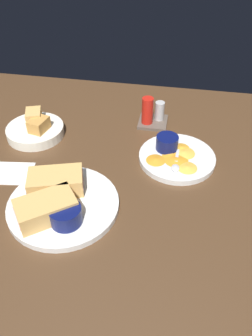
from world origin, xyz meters
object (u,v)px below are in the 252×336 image
Objects in this scene: plate_sandwich_main at (64,205)px; plate_chips_companion at (177,158)px; condiment_caddy at (152,114)px; ramekin_dark_sauce at (66,214)px; ramekin_light_gravy at (167,142)px; bread_basket_rear at (36,129)px; sandwich_half_near at (56,182)px; sandwich_half_far at (46,208)px; spoon_by_dark_ramekin at (68,202)px; spoon_by_gravy_ramekin at (176,165)px.

plate_sandwich_main is 34.14cm from plate_chips_companion.
ramekin_dark_sauce is at bearing -106.79° from condiment_caddy.
ramekin_light_gravy is (22.29, 25.39, 2.99)cm from plate_sandwich_main.
bread_basket_rear reaches higher than ramekin_light_gravy.
plate_sandwich_main is 5.97cm from sandwich_half_near.
condiment_caddy is (13.67, 45.32, -0.42)cm from ramekin_dark_sauce.
ramekin_dark_sauce is 0.34× the size of plate_chips_companion.
ramekin_light_gravy reaches higher than plate_sandwich_main.
ramekin_dark_sauce is 38.57cm from bread_basket_rear.
bread_basket_rear is (-39.98, 1.99, -1.62)cm from ramekin_light_gravy.
sandwich_half_near is 8.73cm from sandwich_half_far.
condiment_caddy is (15.19, 39.86, 1.44)cm from spoon_by_dark_ramekin.
sandwich_half_near is 6.03cm from spoon_by_dark_ramekin.
plate_chips_companion is (25.47, 22.74, 0.00)cm from plate_sandwich_main.
sandwich_half_near is at bearing -139.81° from ramekin_light_gravy.
sandwich_half_far is 2.07× the size of ramekin_dark_sauce.
sandwich_half_near is 2.36× the size of ramekin_light_gravy.
plate_sandwich_main and plate_chips_companion have the same top height.
ramekin_dark_sauce is (4.75, -0.79, -0.18)cm from sandwich_half_far.
spoon_by_dark_ramekin is at bearing 55.29° from sandwich_half_far.
sandwich_half_far is 38.65cm from ramekin_light_gravy.
ramekin_dark_sauce is at bearing -134.05° from spoon_by_gravy_ramekin.
ramekin_dark_sauce is 36.34cm from plate_chips_companion.
condiment_caddy is at bearing 73.21° from ramekin_dark_sauce.
sandwich_half_far is 35.69cm from spoon_by_gravy_ramekin.
spoon_by_dark_ramekin is 42.68cm from condiment_caddy.
bread_basket_rear is (-17.70, 27.38, 1.37)cm from plate_sandwich_main.
spoon_by_dark_ramekin is at bearing 105.46° from ramekin_dark_sauce.
sandwich_half_far is (0.77, -8.69, 0.00)cm from sandwich_half_near.
plate_chips_companion is (28.36, 18.62, -3.20)cm from sandwich_half_near.
sandwich_half_far is 1.51× the size of spoon_by_dark_ramekin.
bread_basket_rear is 1.81× the size of condiment_caddy.
spoon_by_gravy_ramekin is at bearing 26.37° from sandwich_half_near.
ramekin_light_gravy is (19.66, 30.75, -0.04)cm from ramekin_dark_sauce.
spoon_by_dark_ramekin is (4.01, -4.02, -2.04)cm from sandwich_half_near.
spoon_by_gravy_ramekin is at bearing -12.14° from bread_basket_rear.
plate_sandwich_main is 32.63cm from bread_basket_rear.
spoon_by_gravy_ramekin reaches higher than plate_chips_companion.
sandwich_half_near is 27.63cm from bread_basket_rear.
plate_chips_companion is at bearing 41.77° from plate_sandwich_main.
condiment_caddy is at bearing 67.82° from plate_sandwich_main.
spoon_by_dark_ramekin is 33.27cm from plate_chips_companion.
plate_sandwich_main is 2.79× the size of condiment_caddy.
sandwich_half_far reaches higher than plate_chips_companion.
sandwich_half_far is at bearing -114.92° from plate_sandwich_main.
ramekin_dark_sauce is 47.34cm from condiment_caddy.
ramekin_light_gravy is at bearing 50.83° from sandwich_half_far.
plate_chips_companion is 2.14× the size of spoon_by_gravy_ramekin.
spoon_by_dark_ramekin is at bearing -55.41° from bread_basket_rear.
ramekin_dark_sauce is at bearing -63.92° from plate_sandwich_main.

